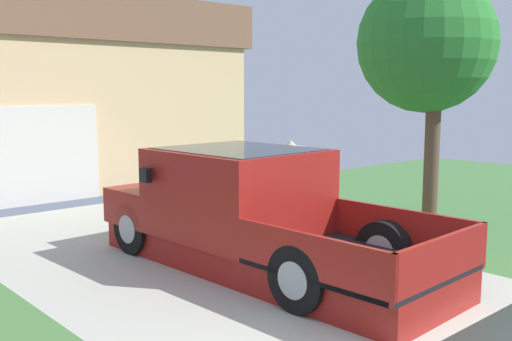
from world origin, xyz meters
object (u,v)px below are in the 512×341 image
(pickup_truck, at_px, (244,212))
(person_with_hat, at_px, (291,185))
(handbag, at_px, (307,235))
(front_yard_tree, at_px, (425,47))
(house_with_garage, at_px, (14,93))

(pickup_truck, relative_size, person_with_hat, 3.23)
(pickup_truck, height_order, person_with_hat, person_with_hat)
(pickup_truck, relative_size, handbag, 14.20)
(pickup_truck, distance_m, handbag, 1.74)
(pickup_truck, height_order, front_yard_tree, front_yard_tree)
(pickup_truck, distance_m, house_with_garage, 9.43)
(handbag, bearing_deg, pickup_truck, -171.33)
(person_with_hat, height_order, front_yard_tree, front_yard_tree)
(pickup_truck, xyz_separation_m, house_with_garage, (0.13, 9.28, 1.70))
(person_with_hat, relative_size, house_with_garage, 0.15)
(person_with_hat, xyz_separation_m, house_with_garage, (-1.28, 8.82, 1.50))
(person_with_hat, bearing_deg, house_with_garage, -110.67)
(handbag, bearing_deg, house_with_garage, 99.19)
(person_with_hat, relative_size, handbag, 4.40)
(handbag, height_order, front_yard_tree, front_yard_tree)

